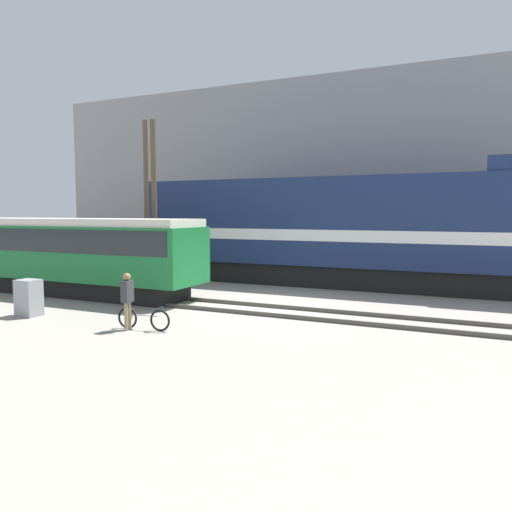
# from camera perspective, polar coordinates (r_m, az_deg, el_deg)

# --- Properties ---
(ground_plane) EXTENTS (120.00, 120.00, 0.00)m
(ground_plane) POSITION_cam_1_polar(r_m,az_deg,el_deg) (18.05, 0.67, -5.78)
(ground_plane) COLOR gray
(track_near) EXTENTS (60.00, 1.50, 0.14)m
(track_near) POSITION_cam_1_polar(r_m,az_deg,el_deg) (17.30, -0.46, -6.02)
(track_near) COLOR #47423D
(track_near) RESTS_ON ground
(track_far) EXTENTS (60.00, 1.51, 0.14)m
(track_far) POSITION_cam_1_polar(r_m,az_deg,el_deg) (23.69, 6.79, -3.05)
(track_far) COLOR #47423D
(track_far) RESTS_ON ground
(building_backdrop) EXTENTS (40.90, 6.00, 11.24)m
(building_backdrop) POSITION_cam_1_polar(r_m,az_deg,el_deg) (31.95, 11.84, 8.94)
(building_backdrop) COLOR gray
(building_backdrop) RESTS_ON ground
(freight_locomotive) EXTENTS (18.65, 3.04, 5.53)m
(freight_locomotive) POSITION_cam_1_polar(r_m,az_deg,el_deg) (23.19, 9.17, 2.99)
(freight_locomotive) COLOR black
(freight_locomotive) RESTS_ON ground
(streetcar) EXTENTS (11.92, 2.54, 3.13)m
(streetcar) POSITION_cam_1_polar(r_m,az_deg,el_deg) (21.96, -20.55, 0.55)
(streetcar) COLOR black
(streetcar) RESTS_ON ground
(bicycle) EXTENTS (1.69, 0.44, 0.69)m
(bicycle) POSITION_cam_1_polar(r_m,az_deg,el_deg) (14.81, -12.73, -7.04)
(bicycle) COLOR black
(bicycle) RESTS_ON ground
(person) EXTENTS (0.26, 0.38, 1.66)m
(person) POSITION_cam_1_polar(r_m,az_deg,el_deg) (14.78, -14.50, -4.41)
(person) COLOR #8C7A5B
(person) RESTS_ON ground
(utility_pole_left) EXTENTS (0.22, 0.22, 7.56)m
(utility_pole_left) POSITION_cam_1_polar(r_m,az_deg,el_deg) (23.65, -12.41, 5.87)
(utility_pole_left) COLOR #4C3D2D
(utility_pole_left) RESTS_ON ground
(utility_pole_center) EXTENTS (0.25, 0.25, 7.56)m
(utility_pole_center) POSITION_cam_1_polar(r_m,az_deg,el_deg) (23.39, -11.56, 5.89)
(utility_pole_center) COLOR #4C3D2D
(utility_pole_center) RESTS_ON ground
(signal_box) EXTENTS (0.70, 0.60, 1.20)m
(signal_box) POSITION_cam_1_polar(r_m,az_deg,el_deg) (17.91, -24.54, -4.38)
(signal_box) COLOR gray
(signal_box) RESTS_ON ground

